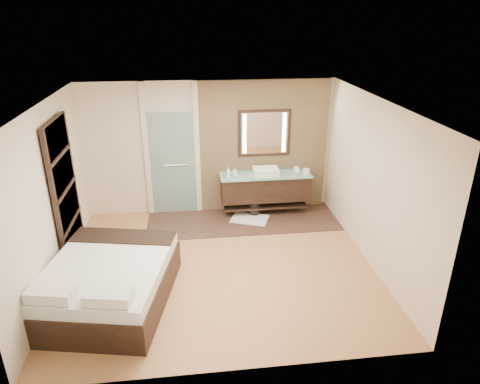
{
  "coord_description": "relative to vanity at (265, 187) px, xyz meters",
  "views": [
    {
      "loc": [
        -0.4,
        -6.04,
        3.92
      ],
      "look_at": [
        0.42,
        0.6,
        1.06
      ],
      "focal_mm": 32.0,
      "sensor_mm": 36.0,
      "label": 1
    }
  ],
  "objects": [
    {
      "name": "vanity",
      "position": [
        0.0,
        0.0,
        0.0
      ],
      "size": [
        1.85,
        0.55,
        0.88
      ],
      "color": "black",
      "rests_on": "stone_wall"
    },
    {
      "name": "stone_wall",
      "position": [
        0.0,
        0.29,
        0.77
      ],
      "size": [
        2.6,
        0.08,
        2.7
      ],
      "primitive_type": "cube",
      "color": "tan",
      "rests_on": "floor"
    },
    {
      "name": "tile_strip",
      "position": [
        -0.5,
        -0.32,
        -0.57
      ],
      "size": [
        3.8,
        1.3,
        0.01
      ],
      "primitive_type": "cube",
      "color": "#31211B",
      "rests_on": "floor"
    },
    {
      "name": "mirror_unit",
      "position": [
        0.0,
        0.24,
        1.07
      ],
      "size": [
        1.06,
        0.04,
        0.96
      ],
      "color": "black",
      "rests_on": "stone_wall"
    },
    {
      "name": "tissue_box",
      "position": [
        0.82,
        -0.08,
        0.33
      ],
      "size": [
        0.15,
        0.15,
        0.1
      ],
      "primitive_type": "cube",
      "rotation": [
        0.0,
        0.0,
        -0.36
      ],
      "color": "white",
      "rests_on": "vanity"
    },
    {
      "name": "soap_bottle_c",
      "position": [
        0.64,
        -0.07,
        0.36
      ],
      "size": [
        0.16,
        0.16,
        0.15
      ],
      "primitive_type": "imported",
      "rotation": [
        0.0,
        0.0,
        0.42
      ],
      "color": "#ACD8D6",
      "rests_on": "vanity"
    },
    {
      "name": "bath_mat",
      "position": [
        -0.36,
        -0.29,
        -0.56
      ],
      "size": [
        0.85,
        0.73,
        0.02
      ],
      "primitive_type": "cube",
      "rotation": [
        0.0,
        0.0,
        -0.38
      ],
      "color": "white",
      "rests_on": "floor"
    },
    {
      "name": "floor",
      "position": [
        -1.1,
        -1.92,
        -0.58
      ],
      "size": [
        5.0,
        5.0,
        0.0
      ],
      "primitive_type": "plane",
      "color": "#AC7548",
      "rests_on": "ground"
    },
    {
      "name": "frosted_door",
      "position": [
        -1.85,
        0.28,
        0.56
      ],
      "size": [
        1.1,
        0.12,
        2.7
      ],
      "color": "#A9D6CD",
      "rests_on": "floor"
    },
    {
      "name": "bed",
      "position": [
        -2.75,
        -2.66,
        -0.25
      ],
      "size": [
        2.03,
        2.35,
        0.79
      ],
      "rotation": [
        0.0,
        0.0,
        -0.2
      ],
      "color": "black",
      "rests_on": "floor"
    },
    {
      "name": "cup",
      "position": [
        0.66,
        0.09,
        0.33
      ],
      "size": [
        0.12,
        0.12,
        0.09
      ],
      "primitive_type": "imported",
      "rotation": [
        0.0,
        0.0,
        0.04
      ],
      "color": "white",
      "rests_on": "vanity"
    },
    {
      "name": "shoji_partition",
      "position": [
        -3.53,
        -1.32,
        0.63
      ],
      "size": [
        0.06,
        1.2,
        2.4
      ],
      "color": "black",
      "rests_on": "floor"
    },
    {
      "name": "waste_bin",
      "position": [
        -0.23,
        -0.07,
        -0.44
      ],
      "size": [
        0.24,
        0.24,
        0.29
      ],
      "primitive_type": "cylinder",
      "rotation": [
        0.0,
        0.0,
        0.06
      ],
      "color": "black",
      "rests_on": "floor"
    },
    {
      "name": "soap_bottle_b",
      "position": [
        -0.62,
        -0.02,
        0.37
      ],
      "size": [
        0.1,
        0.1,
        0.16
      ],
      "primitive_type": "imported",
      "rotation": [
        0.0,
        0.0,
        0.34
      ],
      "color": "#B2B2B2",
      "rests_on": "vanity"
    },
    {
      "name": "soap_bottle_a",
      "position": [
        -0.76,
        -0.08,
        0.39
      ],
      "size": [
        0.09,
        0.09,
        0.2
      ],
      "primitive_type": "imported",
      "rotation": [
        0.0,
        0.0,
        -0.17
      ],
      "color": "white",
      "rests_on": "vanity"
    }
  ]
}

